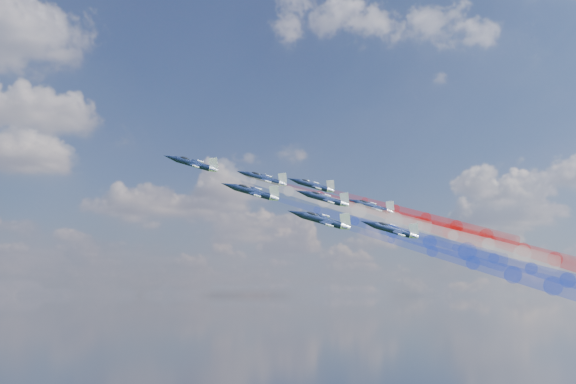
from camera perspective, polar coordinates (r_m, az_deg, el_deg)
jet_lead at (r=148.52m, az=-7.47°, el=2.22°), size 14.86×13.60×8.57m
trail_lead at (r=148.96m, az=2.86°, el=-0.69°), size 42.02×23.00×16.49m
jet_inner_left at (r=137.10m, az=-2.80°, el=-0.01°), size 14.86×13.60×8.57m
trail_inner_left at (r=140.20m, az=8.23°, el=-3.09°), size 42.02×23.00×16.49m
jet_inner_right at (r=157.64m, az=-1.91°, el=1.05°), size 14.86×13.60×8.57m
trail_inner_right at (r=160.65m, az=7.69°, el=-1.66°), size 42.02×23.00×16.49m
jet_outer_left at (r=125.97m, az=2.68°, el=-2.24°), size 14.86×13.60×8.57m
trail_outer_left at (r=132.05m, az=14.37°, el=-5.41°), size 42.02×23.00×16.49m
jet_center_third at (r=147.90m, az=2.89°, el=-0.53°), size 14.86×13.60×8.57m
trail_center_third at (r=153.44m, az=12.90°, el=-3.33°), size 42.02×23.00×16.49m
jet_outer_right at (r=169.10m, az=1.99°, el=0.52°), size 14.86×13.60×8.57m
trail_outer_right at (r=173.79m, az=10.82°, el=-1.98°), size 42.02×23.00×16.49m
jet_rear_left at (r=137.74m, az=8.21°, el=-2.97°), size 14.86×13.60×8.57m
trail_rear_left at (r=146.09m, az=18.60°, el=-5.77°), size 42.02×23.00×16.49m
jet_rear_right at (r=159.65m, az=6.59°, el=-1.16°), size 14.86×13.60×8.57m
trail_rear_right at (r=166.74m, az=15.71°, el=-3.70°), size 42.02×23.00×16.49m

